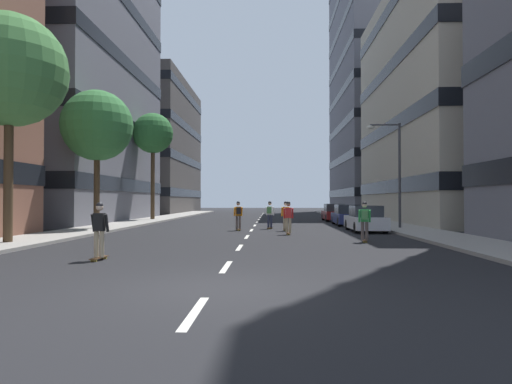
# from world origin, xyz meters

# --- Properties ---
(ground_plane) EXTENTS (144.88, 144.88, 0.00)m
(ground_plane) POSITION_xyz_m (0.00, 24.15, 0.00)
(ground_plane) COLOR black
(sidewalk_left) EXTENTS (3.15, 66.40, 0.14)m
(sidewalk_left) POSITION_xyz_m (-9.50, 27.16, 0.07)
(sidewalk_left) COLOR #9E9991
(sidewalk_left) RESTS_ON ground_plane
(sidewalk_right) EXTENTS (3.15, 66.40, 0.14)m
(sidewalk_right) POSITION_xyz_m (9.50, 27.16, 0.07)
(sidewalk_right) COLOR #9E9991
(sidewalk_right) RESTS_ON ground_plane
(lane_markings) EXTENTS (0.16, 57.20, 0.01)m
(lane_markings) POSITION_xyz_m (0.00, 25.50, 0.00)
(lane_markings) COLOR silver
(lane_markings) RESTS_ON ground_plane
(building_left_mid) EXTENTS (15.03, 21.29, 31.11)m
(building_left_mid) POSITION_xyz_m (-18.53, 28.62, 15.65)
(building_left_mid) COLOR slate
(building_left_mid) RESTS_ON ground_plane
(building_left_far) EXTENTS (15.03, 23.13, 19.03)m
(building_left_far) POSITION_xyz_m (-18.53, 55.59, 9.60)
(building_left_far) COLOR #4C4744
(building_left_far) RESTS_ON ground_plane
(building_right_mid) EXTENTS (15.03, 23.06, 19.83)m
(building_right_mid) POSITION_xyz_m (18.53, 28.62, 10.01)
(building_right_mid) COLOR #BCB29E
(building_right_mid) RESTS_ON ground_plane
(building_right_far) EXTENTS (15.03, 23.18, 37.94)m
(building_right_far) POSITION_xyz_m (18.53, 55.59, 19.06)
(building_right_far) COLOR slate
(building_right_far) RESTS_ON ground_plane
(parked_car_near) EXTENTS (1.82, 4.40, 1.52)m
(parked_car_near) POSITION_xyz_m (6.73, 23.41, 0.70)
(parked_car_near) COLOR navy
(parked_car_near) RESTS_ON ground_plane
(parked_car_mid) EXTENTS (1.82, 4.40, 1.52)m
(parked_car_mid) POSITION_xyz_m (6.73, 30.21, 0.70)
(parked_car_mid) COLOR maroon
(parked_car_mid) RESTS_ON ground_plane
(parked_car_far) EXTENTS (1.82, 4.40, 1.52)m
(parked_car_far) POSITION_xyz_m (6.73, 17.03, 0.70)
(parked_car_far) COLOR silver
(parked_car_far) RESTS_ON ground_plane
(street_tree_near) EXTENTS (4.62, 4.62, 9.35)m
(street_tree_near) POSITION_xyz_m (-9.50, 8.50, 7.15)
(street_tree_near) COLOR #4C3823
(street_tree_near) RESTS_ON sidewalk_left
(street_tree_mid) EXTENTS (4.33, 4.33, 8.46)m
(street_tree_mid) POSITION_xyz_m (-9.50, 17.66, 6.40)
(street_tree_mid) COLOR #4C3823
(street_tree_mid) RESTS_ON sidewalk_left
(street_tree_far) EXTENTS (3.61, 3.61, 9.55)m
(street_tree_far) POSITION_xyz_m (-9.50, 30.44, 7.81)
(street_tree_far) COLOR #4C3823
(street_tree_far) RESTS_ON sidewalk_left
(streetlamp_right) EXTENTS (2.13, 0.30, 6.50)m
(streetlamp_right) POSITION_xyz_m (8.82, 18.67, 4.14)
(streetlamp_right) COLOR #3F3F44
(streetlamp_right) RESTS_ON sidewalk_right
(skater_0) EXTENTS (0.57, 0.92, 1.78)m
(skater_0) POSITION_xyz_m (1.11, 19.22, 1.02)
(skater_0) COLOR brown
(skater_0) RESTS_ON ground_plane
(skater_1) EXTENTS (0.55, 0.91, 1.78)m
(skater_1) POSITION_xyz_m (-4.03, 4.20, 0.98)
(skater_1) COLOR brown
(skater_1) RESTS_ON ground_plane
(skater_2) EXTENTS (0.56, 0.92, 1.78)m
(skater_2) POSITION_xyz_m (5.32, 10.39, 1.02)
(skater_2) COLOR brown
(skater_2) RESTS_ON ground_plane
(skater_3) EXTENTS (0.56, 0.92, 1.78)m
(skater_3) POSITION_xyz_m (2.08, 17.35, 1.02)
(skater_3) COLOR brown
(skater_3) RESTS_ON ground_plane
(skater_4) EXTENTS (0.54, 0.91, 1.78)m
(skater_4) POSITION_xyz_m (2.13, 14.51, 0.98)
(skater_4) COLOR brown
(skater_4) RESTS_ON ground_plane
(skater_5) EXTENTS (0.57, 0.92, 1.78)m
(skater_5) POSITION_xyz_m (-0.79, 17.66, 1.02)
(skater_5) COLOR brown
(skater_5) RESTS_ON ground_plane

